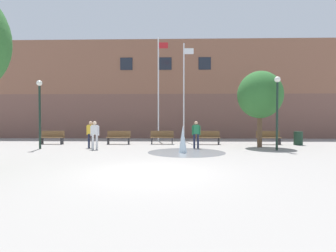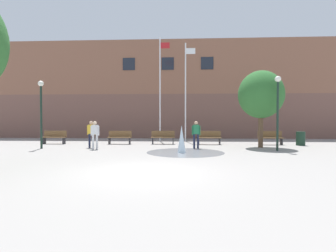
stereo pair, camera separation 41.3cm
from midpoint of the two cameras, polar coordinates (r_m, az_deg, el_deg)
ground_plane at (r=8.46m, az=-4.11°, el=-9.99°), size 100.00×100.00×0.00m
library_building at (r=26.63m, az=0.73°, el=7.33°), size 36.00×6.05×8.89m
splash_fountain at (r=13.36m, az=4.14°, el=-3.83°), size 3.97×3.97×1.39m
park_bench_left_of_flagpoles at (r=19.73m, az=-22.93°, el=-2.21°), size 1.60×0.44×0.91m
park_bench_under_left_flagpole at (r=18.27m, az=-9.82°, el=-2.40°), size 1.60×0.44×0.91m
park_bench_under_right_flagpole at (r=18.03m, az=-0.45°, el=-2.43°), size 1.60×0.44×0.91m
park_bench_near_trashcan at (r=17.96m, az=9.58°, el=-2.47°), size 1.60×0.44×0.91m
park_bench_far_right at (r=18.90m, az=21.97°, el=-2.35°), size 1.60×0.44×0.91m
adult_in_red at (r=15.30m, az=-14.87°, el=-1.44°), size 0.50×0.29×1.59m
adult_near_bench at (r=15.38m, az=6.90°, el=-1.39°), size 0.50×0.21×1.59m
adult_watching at (r=16.18m, az=-15.66°, el=-1.30°), size 0.50×0.29×1.59m
flagpole_left at (r=20.61m, az=-1.09°, el=8.63°), size 0.80×0.10×8.07m
flagpole_right at (r=20.54m, az=4.50°, el=7.99°), size 0.80×0.10×7.61m
lamp_post_left_lane at (r=16.78m, az=-25.28°, el=4.28°), size 0.32×0.32×3.93m
lamp_post_right_lane at (r=15.37m, az=23.49°, el=4.77°), size 0.32×0.32×4.02m
trash_can at (r=19.23m, az=27.45°, el=-2.44°), size 0.56×0.56×0.90m
street_tree_near_building at (r=16.85m, az=20.25°, el=6.41°), size 2.69×2.69×4.62m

